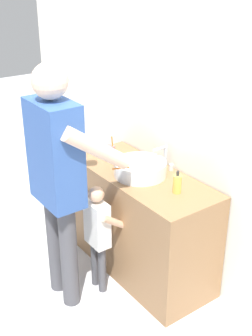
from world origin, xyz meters
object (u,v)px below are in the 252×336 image
adult_parent (58,168)px  soap_bottle (177,184)px  child_toddler (98,230)px  toothbrush_cup (111,151)px

adult_parent → soap_bottle: bearing=55.9°
soap_bottle → child_toddler: bearing=-131.1°
toothbrush_cup → adult_parent: 0.74m
child_toddler → adult_parent: size_ratio=0.50×
adult_parent → child_toddler: bearing=71.0°
toothbrush_cup → child_toddler: bearing=-43.9°
toothbrush_cup → child_toddler: toothbrush_cup is taller
child_toddler → adult_parent: bearing=-109.0°
child_toddler → adult_parent: (-0.08, -0.25, 0.54)m
soap_bottle → adult_parent: size_ratio=0.09×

